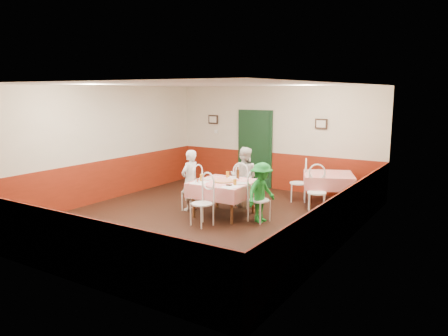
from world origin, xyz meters
The scene contains 39 objects.
floor centered at (0.00, 0.00, 0.00)m, with size 7.00×7.00×0.00m, color black.
ceiling centered at (0.00, 0.00, 2.80)m, with size 7.00×7.00×0.00m, color white.
back_wall centered at (0.00, 3.50, 1.40)m, with size 6.00×0.10×2.80m, color beige.
front_wall centered at (0.00, -3.50, 1.40)m, with size 6.00×0.10×2.80m, color beige.
left_wall centered at (-3.00, 0.00, 1.40)m, with size 0.10×7.00×2.80m, color beige.
right_wall centered at (3.00, 0.00, 1.40)m, with size 0.10×7.00×2.80m, color beige.
wainscot_back centered at (0.00, 3.48, 0.50)m, with size 6.00×0.03×1.00m, color maroon.
wainscot_front centered at (0.00, -3.48, 0.50)m, with size 6.00×0.03×1.00m, color maroon.
wainscot_left centered at (-2.98, 0.00, 0.50)m, with size 0.03×7.00×1.00m, color maroon.
wainscot_right centered at (2.98, 0.00, 0.50)m, with size 0.03×7.00×1.00m, color maroon.
door centered at (-0.60, 3.45, 1.05)m, with size 0.96×0.06×2.10m, color black.
picture_left centered at (-2.00, 3.45, 1.85)m, with size 0.32×0.03×0.26m, color black.
picture_right centered at (1.30, 3.45, 1.85)m, with size 0.32×0.03×0.26m, color black.
thermostat centered at (-1.90, 3.45, 1.50)m, with size 0.10×0.03×0.10m, color white.
main_table centered at (0.23, 0.49, 0.38)m, with size 1.22×1.22×0.77m, color red.
second_table centered at (1.85, 2.53, 0.38)m, with size 1.12×1.12×0.77m, color red.
chair_left centered at (-0.62, 0.48, 0.45)m, with size 0.42×0.42×0.90m, color white, non-canonical shape.
chair_right centered at (1.08, 0.50, 0.45)m, with size 0.42×0.42×0.90m, color white, non-canonical shape.
chair_far centered at (0.22, 1.34, 0.45)m, with size 0.42×0.42×0.90m, color white, non-canonical shape.
chair_near centered at (0.25, -0.36, 0.45)m, with size 0.42×0.42×0.90m, color white, non-canonical shape.
chair_second_a centered at (1.10, 2.53, 0.45)m, with size 0.42×0.42×0.90m, color white, non-canonical shape.
chair_second_b centered at (1.85, 1.78, 0.45)m, with size 0.42×0.42×0.90m, color white, non-canonical shape.
pizza centered at (0.25, 0.44, 0.77)m, with size 0.42×0.42×0.03m, color #B74723.
plate_left centered at (-0.20, 0.50, 0.77)m, with size 0.25×0.25×0.01m, color white.
plate_right centered at (0.67, 0.47, 0.77)m, with size 0.25×0.25×0.01m, color white.
plate_far centered at (0.23, 0.89, 0.77)m, with size 0.25×0.25×0.01m, color white.
glass_a centered at (-0.19, 0.25, 0.83)m, with size 0.08×0.08×0.15m, color #BF7219.
glass_b centered at (0.63, 0.28, 0.82)m, with size 0.07×0.07×0.12m, color #BF7219.
glass_c centered at (0.08, 0.89, 0.83)m, with size 0.07×0.07×0.13m, color #BF7219.
beer_bottle centered at (0.34, 0.90, 0.88)m, with size 0.07×0.07×0.24m, color #381C0A.
shaker_a centered at (-0.19, 0.04, 0.81)m, with size 0.04×0.04×0.09m, color silver.
shaker_b centered at (-0.09, 0.00, 0.81)m, with size 0.04×0.04×0.09m, color silver.
shaker_c centered at (-0.20, 0.10, 0.81)m, with size 0.04×0.04×0.09m, color #B23319.
menu_left centered at (-0.14, 0.09, 0.76)m, with size 0.30×0.40×0.00m, color white.
menu_right centered at (0.65, 0.09, 0.76)m, with size 0.30×0.40×0.00m, color white.
wallet centered at (0.56, 0.17, 0.77)m, with size 0.11×0.09×0.02m, color black.
diner_left centered at (-0.67, 0.48, 0.69)m, with size 0.50×0.33×1.38m, color gray.
diner_far centered at (0.22, 1.39, 0.70)m, with size 0.68×0.53×1.40m, color gray.
diner_right centered at (1.13, 0.50, 0.62)m, with size 0.80×0.46×1.24m, color gray.
Camera 1 is at (5.12, -7.29, 2.67)m, focal length 35.00 mm.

